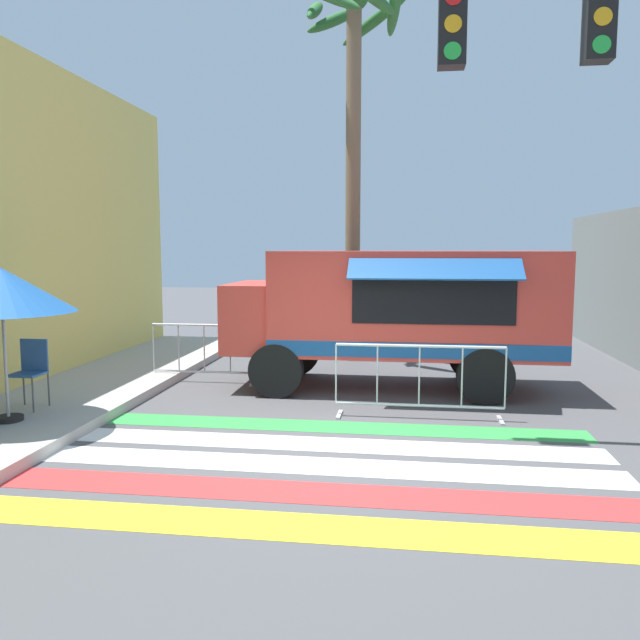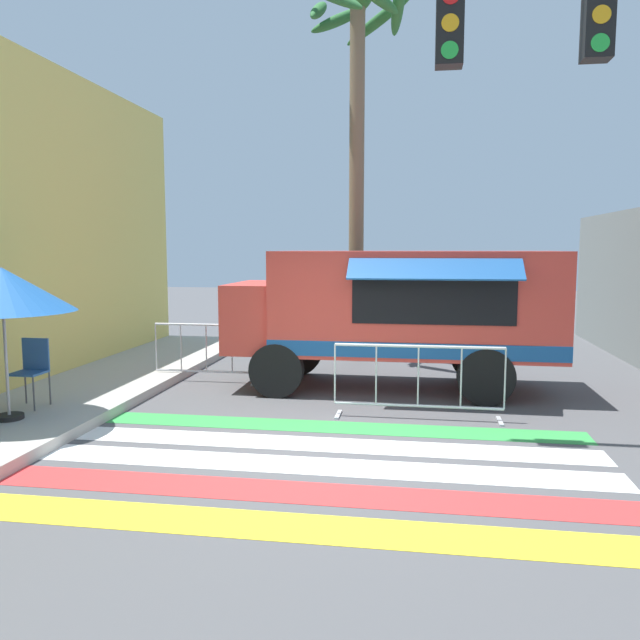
% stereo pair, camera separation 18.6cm
% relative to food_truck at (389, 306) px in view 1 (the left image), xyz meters
% --- Properties ---
extents(ground_plane, '(60.00, 60.00, 0.00)m').
position_rel_food_truck_xyz_m(ground_plane, '(-0.54, -3.39, -1.40)').
color(ground_plane, '#4C4C4F').
extents(crosswalk_painted, '(6.40, 3.60, 0.01)m').
position_rel_food_truck_xyz_m(crosswalk_painted, '(-0.54, -3.99, -1.40)').
color(crosswalk_painted, yellow).
rests_on(crosswalk_painted, ground_plane).
extents(food_truck, '(5.43, 2.49, 2.33)m').
position_rel_food_truck_xyz_m(food_truck, '(0.00, 0.00, 0.00)').
color(food_truck, '#D13D33').
rests_on(food_truck, ground_plane).
extents(traffic_signal_pole, '(3.83, 0.29, 5.81)m').
position_rel_food_truck_xyz_m(traffic_signal_pole, '(2.46, -2.72, 2.78)').
color(traffic_signal_pole, '#515456').
rests_on(traffic_signal_pole, ground_plane).
extents(patio_umbrella, '(1.81, 1.81, 1.99)m').
position_rel_food_truck_xyz_m(patio_umbrella, '(-4.80, -3.27, 0.44)').
color(patio_umbrella, black).
rests_on(patio_umbrella, sidewalk_left).
extents(folding_chair, '(0.40, 0.40, 0.96)m').
position_rel_food_truck_xyz_m(folding_chair, '(-4.91, -2.57, -0.67)').
color(folding_chair, '#4C4C51').
rests_on(folding_chair, sidewalk_left).
extents(barricade_front, '(2.36, 0.44, 1.05)m').
position_rel_food_truck_xyz_m(barricade_front, '(0.49, -1.89, -0.88)').
color(barricade_front, '#B7BABF').
rests_on(barricade_front, ground_plane).
extents(barricade_side, '(1.92, 0.44, 1.05)m').
position_rel_food_truck_xyz_m(barricade_side, '(-3.25, 0.01, -0.89)').
color(barricade_side, '#B7BABF').
rests_on(barricade_side, ground_plane).
extents(palm_tree, '(2.44, 2.57, 7.75)m').
position_rel_food_truck_xyz_m(palm_tree, '(-0.85, 2.67, 4.13)').
color(palm_tree, '#7A664C').
rests_on(palm_tree, ground_plane).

